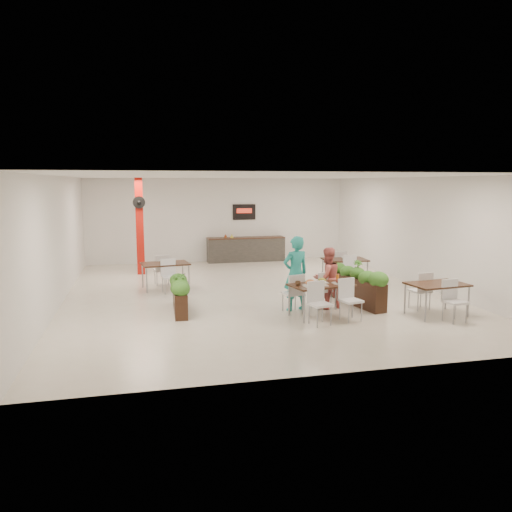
% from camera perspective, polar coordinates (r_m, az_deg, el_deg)
% --- Properties ---
extents(ground, '(12.00, 12.00, 0.00)m').
position_cam_1_polar(ground, '(13.82, -0.25, -4.31)').
color(ground, beige).
rests_on(ground, ground).
extents(room_shell, '(10.10, 12.10, 3.22)m').
position_cam_1_polar(room_shell, '(13.52, -0.26, 4.02)').
color(room_shell, white).
rests_on(room_shell, ground).
extents(red_column, '(0.40, 0.41, 3.20)m').
position_cam_1_polar(red_column, '(16.98, -13.15, 3.46)').
color(red_column, '#AA130B').
rests_on(red_column, ground).
extents(service_counter, '(3.00, 0.64, 2.20)m').
position_cam_1_polar(service_counter, '(19.38, -1.17, 0.84)').
color(service_counter, '#2D2B28').
rests_on(service_counter, ground).
extents(main_table, '(1.53, 1.84, 0.92)m').
position_cam_1_polar(main_table, '(11.47, 7.41, -3.77)').
color(main_table, black).
rests_on(main_table, ground).
extents(diner_man, '(0.73, 0.55, 1.79)m').
position_cam_1_polar(diner_man, '(11.90, 4.55, -2.01)').
color(diner_man, teal).
rests_on(diner_man, ground).
extents(diner_woman, '(0.83, 0.70, 1.50)m').
position_cam_1_polar(diner_woman, '(12.19, 8.13, -2.52)').
color(diner_woman, '#DF6963').
rests_on(diner_woman, ground).
extents(planter_left, '(0.46, 1.81, 0.94)m').
position_cam_1_polar(planter_left, '(11.94, -8.71, -3.99)').
color(planter_left, black).
rests_on(planter_left, ground).
extents(planter_right, '(0.68, 2.11, 1.12)m').
position_cam_1_polar(planter_right, '(12.77, 11.47, -3.16)').
color(planter_right, black).
rests_on(planter_right, ground).
extents(side_table_a, '(1.42, 1.66, 0.92)m').
position_cam_1_polar(side_table_a, '(14.57, -10.33, -1.22)').
color(side_table_a, black).
rests_on(side_table_a, ground).
extents(side_table_b, '(1.32, 1.64, 0.92)m').
position_cam_1_polar(side_table_b, '(15.33, 10.11, -0.75)').
color(side_table_b, black).
rests_on(side_table_b, ground).
extents(side_table_c, '(1.38, 1.66, 0.92)m').
position_cam_1_polar(side_table_c, '(12.18, 19.98, -3.50)').
color(side_table_c, black).
rests_on(side_table_c, ground).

